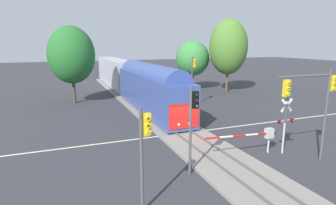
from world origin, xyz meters
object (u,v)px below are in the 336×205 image
(traffic_signal_median, at_px, (193,116))
(traffic_signal_near_right, at_px, (315,95))
(oak_behind_train, at_px, (71,55))
(oak_far_right, at_px, (192,58))
(traffic_signal_far_side, at_px, (193,74))
(maple_right_background, at_px, (228,47))
(traffic_signal_near_left, at_px, (144,143))
(commuter_train, at_px, (130,78))
(crossing_gate_near, at_px, (262,135))
(crossing_signal_mast, at_px, (286,120))

(traffic_signal_median, xyz_separation_m, traffic_signal_near_right, (7.63, -1.49, 0.97))
(oak_behind_train, relative_size, oak_far_right, 1.20)
(traffic_signal_far_side, height_order, maple_right_background, maple_right_background)
(traffic_signal_near_left, distance_m, oak_far_right, 35.39)
(traffic_signal_near_right, bearing_deg, commuter_train, 100.73)
(traffic_signal_near_left, height_order, oak_far_right, oak_far_right)
(oak_behind_train, bearing_deg, oak_far_right, 12.66)
(traffic_signal_near_right, distance_m, oak_behind_train, 28.43)
(maple_right_background, bearing_deg, traffic_signal_far_side, -142.10)
(traffic_signal_median, relative_size, traffic_signal_near_left, 1.07)
(traffic_signal_far_side, bearing_deg, crossing_gate_near, -98.35)
(commuter_train, relative_size, oak_behind_train, 4.09)
(traffic_signal_near_right, bearing_deg, crossing_gate_near, 124.16)
(traffic_signal_near_right, height_order, maple_right_background, maple_right_background)
(traffic_signal_near_left, height_order, oak_behind_train, oak_behind_train)
(traffic_signal_far_side, distance_m, traffic_signal_near_left, 22.43)
(traffic_signal_median, distance_m, oak_far_right, 31.36)
(oak_behind_train, bearing_deg, traffic_signal_near_left, -86.42)
(traffic_signal_far_side, bearing_deg, oak_behind_train, 151.54)
(traffic_signal_far_side, bearing_deg, traffic_signal_near_right, -91.83)
(traffic_signal_far_side, relative_size, oak_far_right, 0.75)
(traffic_signal_median, height_order, traffic_signal_far_side, traffic_signal_far_side)
(traffic_signal_median, bearing_deg, traffic_signal_near_left, -144.80)
(maple_right_background, distance_m, oak_behind_train, 23.60)
(traffic_signal_median, relative_size, maple_right_background, 0.46)
(crossing_signal_mast, distance_m, traffic_signal_far_side, 16.03)
(oak_behind_train, distance_m, oak_far_right, 19.72)
(traffic_signal_median, bearing_deg, oak_behind_train, 102.65)
(commuter_train, distance_m, traffic_signal_far_side, 10.60)
(crossing_signal_mast, distance_m, oak_behind_train, 26.80)
(crossing_gate_near, bearing_deg, traffic_signal_median, -170.46)
(commuter_train, height_order, crossing_signal_mast, commuter_train)
(traffic_signal_median, distance_m, traffic_signal_far_side, 18.36)
(traffic_signal_far_side, height_order, traffic_signal_near_left, traffic_signal_far_side)
(crossing_signal_mast, xyz_separation_m, oak_far_right, (6.45, 27.58, 2.76))
(traffic_signal_near_left, bearing_deg, traffic_signal_median, 35.20)
(commuter_train, relative_size, traffic_signal_far_side, 6.60)
(crossing_gate_near, relative_size, traffic_signal_near_right, 0.95)
(crossing_signal_mast, distance_m, traffic_signal_near_right, 2.86)
(traffic_signal_near_left, relative_size, oak_far_right, 0.61)
(commuter_train, relative_size, traffic_signal_median, 7.59)
(commuter_train, xyz_separation_m, traffic_signal_near_right, (5.08, -26.79, 1.74))
(commuter_train, bearing_deg, traffic_signal_median, -95.76)
(commuter_train, xyz_separation_m, oak_far_right, (11.33, 2.77, 2.45))
(traffic_signal_median, relative_size, oak_behind_train, 0.54)
(traffic_signal_median, bearing_deg, oak_far_right, 63.68)
(commuter_train, distance_m, traffic_signal_near_left, 28.58)
(traffic_signal_near_right, xyz_separation_m, oak_far_right, (6.25, 29.56, 0.71))
(traffic_signal_far_side, bearing_deg, traffic_signal_median, -116.54)
(oak_behind_train, bearing_deg, traffic_signal_far_side, -28.46)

